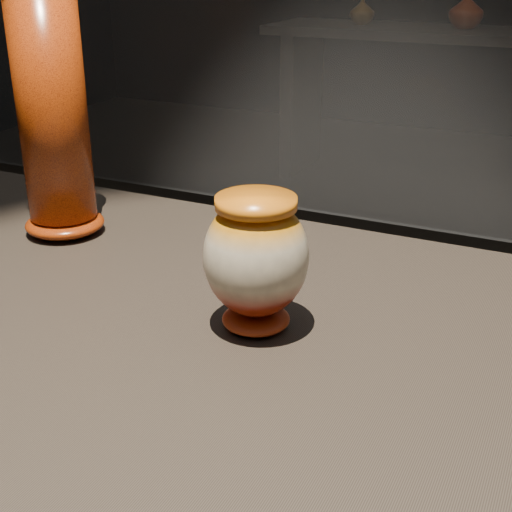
{
  "coord_description": "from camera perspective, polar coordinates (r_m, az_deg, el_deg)",
  "views": [
    {
      "loc": [
        0.16,
        -0.61,
        1.3
      ],
      "look_at": [
        -0.16,
        0.05,
        0.99
      ],
      "focal_mm": 50.0,
      "sensor_mm": 36.0,
      "label": 1
    }
  ],
  "objects": [
    {
      "name": "back_vase_mid",
      "position": [
        4.26,
        16.48,
        18.33
      ],
      "size": [
        0.26,
        0.26,
        0.19
      ],
      "primitive_type": "imported",
      "rotation": [
        0.0,
        0.0,
        2.54
      ],
      "color": "maroon",
      "rests_on": "back_shelf"
    },
    {
      "name": "tall_vase",
      "position": [
        1.09,
        -15.96,
        10.83
      ],
      "size": [
        0.15,
        0.15,
        0.38
      ],
      "rotation": [
        0.0,
        0.0,
        0.36
      ],
      "color": "#AB390B",
      "rests_on": "display_plinth"
    },
    {
      "name": "back_shelf",
      "position": [
        4.29,
        14.62,
        13.68
      ],
      "size": [
        2.0,
        0.6,
        0.9
      ],
      "color": "black",
      "rests_on": "ground"
    },
    {
      "name": "back_vase_left",
      "position": [
        4.38,
        8.49,
        18.81
      ],
      "size": [
        0.16,
        0.16,
        0.15
      ],
      "primitive_type": "imported",
      "rotation": [
        0.0,
        0.0,
        4.53
      ],
      "color": "#8A5014",
      "rests_on": "back_shelf"
    },
    {
      "name": "main_vase",
      "position": [
        0.79,
        -0.0,
        -0.19
      ],
      "size": [
        0.12,
        0.12,
        0.16
      ],
      "rotation": [
        0.0,
        0.0,
        -0.01
      ],
      "color": "maroon",
      "rests_on": "display_plinth"
    }
  ]
}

